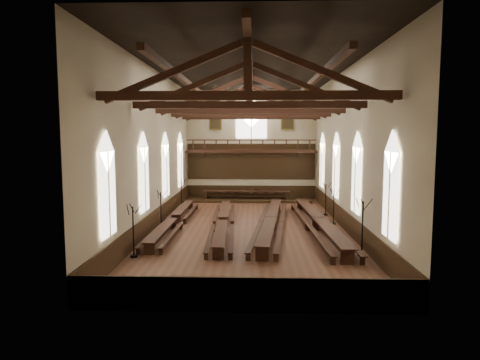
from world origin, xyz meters
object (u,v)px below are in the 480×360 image
(refectory_row_a, at_px, (174,219))
(candelabrum_right_mid, at_px, (333,213))
(candelabrum_left_near, at_px, (134,241))
(candelabrum_right_far, at_px, (326,205))
(high_table, at_px, (246,192))
(candelabrum_left_mid, at_px, (161,217))
(refectory_row_b, at_px, (223,221))
(candelabrum_left_far, at_px, (181,200))
(refectory_row_c, at_px, (271,220))
(refectory_row_d, at_px, (318,221))
(dais, at_px, (246,200))
(candelabrum_right_near, at_px, (362,238))

(refectory_row_a, bearing_deg, candelabrum_right_mid, 6.11)
(refectory_row_a, xyz_separation_m, candelabrum_left_near, (-0.66, -6.99, 0.30))
(candelabrum_right_far, bearing_deg, high_table, 131.33)
(candelabrum_left_mid, relative_size, candelabrum_right_mid, 1.03)
(refectory_row_b, height_order, candelabrum_left_far, candelabrum_left_far)
(refectory_row_b, xyz_separation_m, candelabrum_left_mid, (-3.86, -0.15, 0.25))
(refectory_row_a, xyz_separation_m, refectory_row_c, (6.27, -0.46, 0.08))
(refectory_row_a, relative_size, high_table, 1.76)
(high_table, bearing_deg, candelabrum_left_near, -105.88)
(candelabrum_right_mid, bearing_deg, candelabrum_left_mid, -169.97)
(refectory_row_d, distance_m, dais, 12.71)
(candelabrum_right_near, xyz_separation_m, candelabrum_right_mid, (0.00, 7.53, -0.14))
(refectory_row_d, relative_size, candelabrum_right_near, 5.28)
(refectory_row_a, relative_size, candelabrum_left_far, 5.67)
(refectory_row_a, relative_size, candelabrum_left_mid, 5.54)
(refectory_row_c, distance_m, candelabrum_left_mid, 6.94)
(candelabrum_left_near, relative_size, candelabrum_left_mid, 1.06)
(refectory_row_c, relative_size, candelabrum_right_far, 6.07)
(refectory_row_d, relative_size, candelabrum_left_mid, 6.07)
(refectory_row_c, bearing_deg, candelabrum_right_far, 48.57)
(candelabrum_right_near, xyz_separation_m, candelabrum_right_far, (0.00, 10.68, -0.12))
(candelabrum_left_far, bearing_deg, dais, 40.56)
(candelabrum_left_far, xyz_separation_m, candelabrum_right_mid, (11.10, -5.54, -0.01))
(refectory_row_c, height_order, candelabrum_right_mid, candelabrum_right_mid)
(refectory_row_d, height_order, candelabrum_left_near, candelabrum_left_near)
(candelabrum_left_near, xyz_separation_m, candelabrum_right_far, (11.10, 11.25, -0.05))
(refectory_row_c, height_order, candelabrum_right_far, candelabrum_right_far)
(dais, relative_size, candelabrum_right_mid, 4.75)
(refectory_row_a, xyz_separation_m, candelabrum_left_far, (-0.66, 6.66, 0.24))
(dais, xyz_separation_m, candelabrum_right_far, (5.97, -6.79, 0.65))
(candelabrum_left_near, bearing_deg, dais, 74.12)
(candelabrum_left_mid, height_order, candelabrum_right_mid, candelabrum_left_mid)
(candelabrum_left_far, xyz_separation_m, candelabrum_right_far, (11.10, -2.39, 0.01))
(refectory_row_c, distance_m, high_table, 11.66)
(refectory_row_d, relative_size, candelabrum_right_mid, 6.28)
(refectory_row_b, xyz_separation_m, candelabrum_right_near, (7.24, -5.72, 0.36))
(refectory_row_d, height_order, candelabrum_right_mid, candelabrum_right_mid)
(refectory_row_a, bearing_deg, candelabrum_left_far, 95.65)
(refectory_row_b, relative_size, candelabrum_left_mid, 5.62)
(refectory_row_b, relative_size, candelabrum_right_far, 5.69)
(candelabrum_left_mid, distance_m, candelabrum_right_far, 12.22)
(refectory_row_c, distance_m, candelabrum_right_mid, 4.47)
(refectory_row_d, bearing_deg, refectory_row_a, 175.31)
(candelabrum_left_far, relative_size, candelabrum_right_near, 0.85)
(candelabrum_right_mid, xyz_separation_m, candelabrum_right_far, (0.00, 3.15, 0.01))
(high_table, xyz_separation_m, candelabrum_right_near, (5.97, -17.47, 0.06))
(refectory_row_c, xyz_separation_m, candelabrum_left_far, (-6.93, 7.12, 0.16))
(refectory_row_b, xyz_separation_m, candelabrum_left_near, (-3.86, -6.30, 0.29))
(dais, distance_m, candelabrum_right_far, 9.06)
(refectory_row_d, relative_size, high_table, 1.93)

